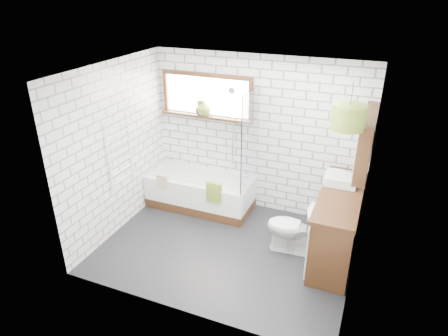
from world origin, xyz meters
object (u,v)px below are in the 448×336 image
at_px(basin, 341,179).
at_px(vanity, 338,224).
at_px(toilet, 293,228).
at_px(pendant, 349,117).
at_px(bathtub, 200,191).

bearing_deg(basin, vanity, -78.11).
distance_m(basin, toilet, 0.93).
height_order(basin, toilet, basin).
xyz_separation_m(toilet, pendant, (0.55, -0.24, 1.74)).
bearing_deg(pendant, basin, 93.48).
xyz_separation_m(basin, pendant, (0.04, -0.69, 1.09)).
bearing_deg(basin, pendant, -86.52).
xyz_separation_m(vanity, basin, (-0.06, 0.28, 0.54)).
bearing_deg(bathtub, toilet, -19.94).
bearing_deg(basin, bathtub, 175.47).
xyz_separation_m(vanity, toilet, (-0.57, -0.16, -0.11)).
height_order(bathtub, vanity, vanity).
bearing_deg(vanity, pendant, -92.61).
bearing_deg(pendant, bathtub, 159.06).
distance_m(vanity, pendant, 1.68).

